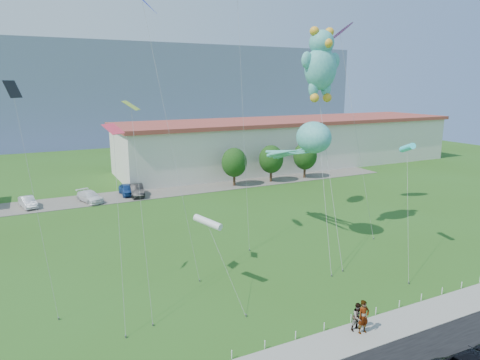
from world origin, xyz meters
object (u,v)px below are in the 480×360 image
(parked_car_black, at_px, (137,190))
(teddy_bear_kite, at_px, (321,63))
(octopus_kite, at_px, (306,144))
(parked_car_blue, at_px, (127,189))
(pedestrian_left, at_px, (364,317))
(pedestrian_right, at_px, (358,317))
(warehouse, at_px, (291,142))
(parked_car_white, at_px, (90,196))
(parked_car_silver, at_px, (28,202))

(parked_car_black, bearing_deg, teddy_bear_kite, -55.49)
(octopus_kite, bearing_deg, parked_car_blue, 115.11)
(pedestrian_left, xyz_separation_m, parked_car_blue, (-5.50, 38.13, -0.34))
(pedestrian_right, bearing_deg, octopus_kite, 65.37)
(warehouse, relative_size, teddy_bear_kite, 3.22)
(octopus_kite, xyz_separation_m, teddy_bear_kite, (1.53, 0.33, 6.94))
(warehouse, height_order, parked_car_white, warehouse)
(pedestrian_left, distance_m, pedestrian_right, 0.40)
(octopus_kite, bearing_deg, parked_car_white, 125.43)
(parked_car_white, bearing_deg, parked_car_black, -15.08)
(parked_car_blue, height_order, octopus_kite, octopus_kite)
(parked_car_silver, bearing_deg, pedestrian_right, -78.14)
(parked_car_white, distance_m, parked_car_black, 5.81)
(warehouse, distance_m, pedestrian_left, 53.08)
(pedestrian_left, relative_size, parked_car_blue, 0.49)
(parked_car_black, bearing_deg, parked_car_silver, -174.59)
(pedestrian_right, distance_m, parked_car_white, 37.77)
(pedestrian_left, xyz_separation_m, teddy_bear_kite, (7.18, 14.66, 14.84))
(pedestrian_right, bearing_deg, parked_car_silver, 112.40)
(parked_car_white, bearing_deg, warehouse, -2.58)
(parked_car_blue, relative_size, octopus_kite, 0.32)
(pedestrian_right, distance_m, octopus_kite, 17.12)
(parked_car_silver, bearing_deg, parked_car_black, -14.42)
(pedestrian_left, distance_m, parked_car_black, 37.30)
(warehouse, bearing_deg, parked_car_white, -164.47)
(parked_car_white, bearing_deg, octopus_kite, -72.68)
(pedestrian_left, relative_size, parked_car_black, 0.44)
(parked_car_black, xyz_separation_m, teddy_bear_kite, (11.67, -22.37, 15.14))
(pedestrian_left, height_order, parked_car_white, pedestrian_left)
(parked_car_white, relative_size, parked_car_black, 1.00)
(parked_car_black, height_order, teddy_bear_kite, teddy_bear_kite)
(parked_car_silver, xyz_separation_m, teddy_bear_kite, (24.30, -22.71, 15.25))
(warehouse, height_order, parked_car_blue, warehouse)
(warehouse, relative_size, parked_car_silver, 15.87)
(parked_car_blue, bearing_deg, parked_car_black, -47.65)
(parked_car_white, relative_size, parked_car_blue, 1.10)
(parked_car_blue, distance_m, teddy_bear_kite, 30.70)
(warehouse, xyz_separation_m, parked_car_black, (-29.73, -9.57, -3.32))
(warehouse, bearing_deg, pedestrian_right, -118.71)
(parked_car_white, relative_size, octopus_kite, 0.36)
(parked_car_white, height_order, octopus_kite, octopus_kite)
(pedestrian_right, xyz_separation_m, parked_car_silver, (-17.04, 37.02, -0.25))
(parked_car_black, relative_size, teddy_bear_kite, 0.24)
(pedestrian_right, relative_size, parked_car_silver, 0.44)
(parked_car_white, bearing_deg, parked_car_silver, 156.44)
(parked_car_silver, distance_m, parked_car_blue, 11.64)
(parked_car_blue, height_order, teddy_bear_kite, teddy_bear_kite)
(pedestrian_left, relative_size, teddy_bear_kite, 0.11)
(parked_car_silver, distance_m, parked_car_white, 6.87)
(parked_car_blue, bearing_deg, pedestrian_left, -82.18)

